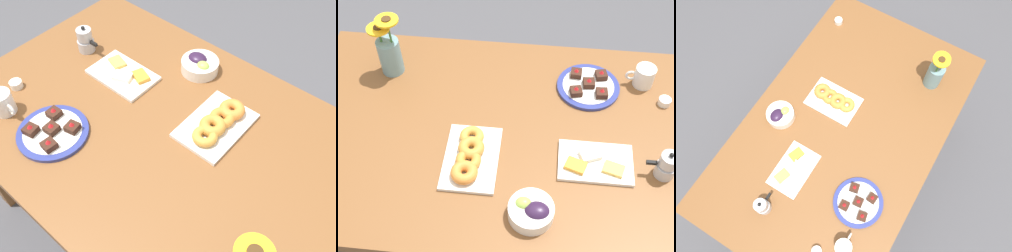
{
  "view_description": "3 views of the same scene",
  "coord_description": "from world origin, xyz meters",
  "views": [
    {
      "loc": [
        0.53,
        -0.62,
        1.76
      ],
      "look_at": [
        0.0,
        0.0,
        0.78
      ],
      "focal_mm": 40.0,
      "sensor_mm": 36.0,
      "label": 1
    },
    {
      "loc": [
        -0.11,
        1.06,
        2.1
      ],
      "look_at": [
        0.0,
        0.0,
        0.78
      ],
      "focal_mm": 50.0,
      "sensor_mm": 36.0,
      "label": 2
    },
    {
      "loc": [
        -0.55,
        -0.33,
        2.39
      ],
      "look_at": [
        0.0,
        0.0,
        0.78
      ],
      "focal_mm": 35.0,
      "sensor_mm": 36.0,
      "label": 3
    }
  ],
  "objects": [
    {
      "name": "flower_vase",
      "position": [
        0.5,
        -0.28,
        0.83
      ],
      "size": [
        0.13,
        0.09,
        0.27
      ],
      "color": "#6B939E",
      "rests_on": "dining_table"
    },
    {
      "name": "ground_plane",
      "position": [
        0.0,
        0.0,
        0.0
      ],
      "size": [
        6.0,
        6.0,
        0.0
      ],
      "primitive_type": "plane",
      "color": "#4C4C51"
    },
    {
      "name": "grape_bowl",
      "position": [
        -0.12,
        0.33,
        0.77
      ],
      "size": [
        0.15,
        0.15,
        0.07
      ],
      "color": "white",
      "rests_on": "dining_table"
    },
    {
      "name": "dessert_plate",
      "position": [
        -0.3,
        -0.26,
        0.75
      ],
      "size": [
        0.25,
        0.25,
        0.05
      ],
      "color": "navy",
      "rests_on": "dining_table"
    },
    {
      "name": "coffee_mug",
      "position": [
        -0.52,
        -0.31,
        0.79
      ],
      "size": [
        0.11,
        0.08,
        0.09
      ],
      "color": "white",
      "rests_on": "dining_table"
    },
    {
      "name": "cheese_platter",
      "position": [
        -0.32,
        0.11,
        0.75
      ],
      "size": [
        0.26,
        0.17,
        0.03
      ],
      "color": "white",
      "rests_on": "dining_table"
    },
    {
      "name": "dining_table",
      "position": [
        0.0,
        0.0,
        0.65
      ],
      "size": [
        1.6,
        1.0,
        0.74
      ],
      "color": "brown",
      "rests_on": "ground_plane"
    },
    {
      "name": "jam_cup_berry",
      "position": [
        -0.6,
        -0.21,
        0.76
      ],
      "size": [
        0.05,
        0.05,
        0.03
      ],
      "color": "white",
      "rests_on": "dining_table"
    },
    {
      "name": "moka_pot",
      "position": [
        -0.56,
        0.12,
        0.79
      ],
      "size": [
        0.11,
        0.07,
        0.12
      ],
      "color": "#B7B7BC",
      "rests_on": "dining_table"
    },
    {
      "name": "croissant_platter",
      "position": [
        0.11,
        0.13,
        0.76
      ],
      "size": [
        0.19,
        0.28,
        0.05
      ],
      "color": "white",
      "rests_on": "dining_table"
    }
  ]
}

